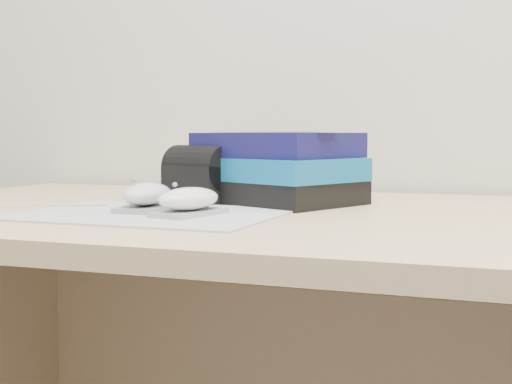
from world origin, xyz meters
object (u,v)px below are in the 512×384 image
(desk, at_px, (339,351))
(mouse_rear, at_px, (147,196))
(mouse_front, at_px, (189,201))
(book_stack, at_px, (279,169))
(pouch, at_px, (200,175))

(desk, bearing_deg, mouse_rear, -148.11)
(desk, relative_size, mouse_front, 13.07)
(book_stack, bearing_deg, mouse_front, -103.15)
(mouse_rear, relative_size, pouch, 0.93)
(desk, height_order, mouse_rear, mouse_rear)
(mouse_front, relative_size, pouch, 0.92)
(mouse_rear, distance_m, mouse_front, 0.09)
(desk, bearing_deg, pouch, -179.50)
(mouse_rear, bearing_deg, mouse_front, -22.85)
(mouse_rear, distance_m, book_stack, 0.25)
(mouse_front, xyz_separation_m, book_stack, (0.06, 0.24, 0.04))
(book_stack, distance_m, pouch, 0.13)
(desk, height_order, book_stack, book_stack)
(desk, distance_m, pouch, 0.37)
(mouse_front, bearing_deg, pouch, 109.87)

